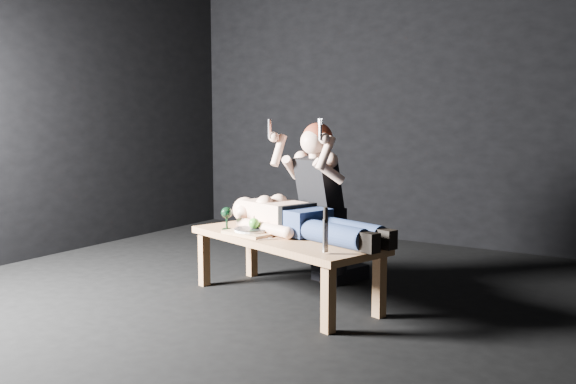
% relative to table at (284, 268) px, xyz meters
% --- Properties ---
extents(ground, '(5.00, 5.00, 0.00)m').
position_rel_table_xyz_m(ground, '(-0.09, -0.06, -0.23)').
color(ground, black).
rests_on(ground, ground).
extents(back_wall, '(5.00, 0.00, 5.00)m').
position_rel_table_xyz_m(back_wall, '(-0.09, 2.44, 1.27)').
color(back_wall, black).
rests_on(back_wall, ground).
extents(table, '(1.59, 0.99, 0.45)m').
position_rel_table_xyz_m(table, '(0.00, 0.00, 0.00)').
color(table, '#9D6B49').
rests_on(table, ground).
extents(lying_man, '(1.47, 0.84, 0.25)m').
position_rel_table_xyz_m(lying_man, '(0.08, 0.11, 0.35)').
color(lying_man, '#EFB995').
rests_on(lying_man, table).
extents(kneeling_woman, '(0.86, 0.92, 1.26)m').
position_rel_table_xyz_m(kneeling_woman, '(0.03, 0.55, 0.40)').
color(kneeling_woman, black).
rests_on(kneeling_woman, ground).
extents(serving_tray, '(0.39, 0.31, 0.02)m').
position_rel_table_xyz_m(serving_tray, '(-0.23, -0.06, 0.24)').
color(serving_tray, '#AB8355').
rests_on(serving_tray, table).
extents(plate, '(0.27, 0.27, 0.02)m').
position_rel_table_xyz_m(plate, '(-0.23, -0.06, 0.26)').
color(plate, white).
rests_on(plate, serving_tray).
extents(apple, '(0.08, 0.08, 0.08)m').
position_rel_table_xyz_m(apple, '(-0.21, -0.05, 0.30)').
color(apple, green).
rests_on(apple, plate).
extents(goblet, '(0.10, 0.10, 0.17)m').
position_rel_table_xyz_m(goblet, '(-0.48, -0.02, 0.31)').
color(goblet, black).
rests_on(goblet, table).
extents(fork_flat, '(0.02, 0.16, 0.01)m').
position_rel_table_xyz_m(fork_flat, '(-0.38, -0.03, 0.23)').
color(fork_flat, '#B2B2B7').
rests_on(fork_flat, table).
extents(knife_flat, '(0.12, 0.13, 0.01)m').
position_rel_table_xyz_m(knife_flat, '(-0.01, -0.16, 0.23)').
color(knife_flat, '#B2B2B7').
rests_on(knife_flat, table).
extents(spoon_flat, '(0.04, 0.16, 0.01)m').
position_rel_table_xyz_m(spoon_flat, '(-0.05, -0.06, 0.23)').
color(spoon_flat, '#B2B2B7').
rests_on(spoon_flat, table).
extents(carving_knife, '(0.05, 0.05, 0.28)m').
position_rel_table_xyz_m(carving_knife, '(0.51, -0.34, 0.37)').
color(carving_knife, '#B2B2B7').
rests_on(carving_knife, table).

